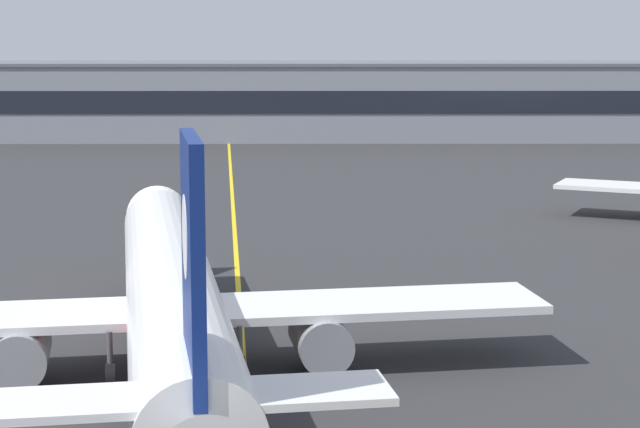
% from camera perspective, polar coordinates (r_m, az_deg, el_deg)
% --- Properties ---
extents(taxiway_centreline, '(13.97, 179.50, 0.01)m').
position_cam_1_polar(taxiway_centreline, '(65.85, -3.95, -3.72)').
color(taxiway_centreline, yellow).
rests_on(taxiway_centreline, ground).
extents(airliner_foreground, '(32.36, 41.39, 11.65)m').
position_cam_1_polar(airliner_foreground, '(49.63, -7.11, -4.08)').
color(airliner_foreground, white).
rests_on(airliner_foreground, ground).
extents(terminal_building, '(165.22, 12.40, 9.75)m').
position_cam_1_polar(terminal_building, '(150.63, -1.47, 5.47)').
color(terminal_building, gray).
rests_on(terminal_building, ground).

